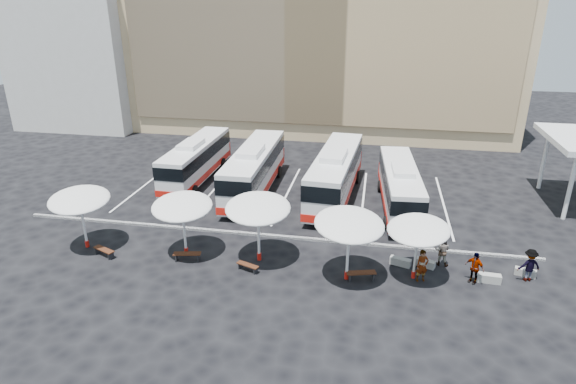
% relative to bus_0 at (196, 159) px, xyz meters
% --- Properties ---
extents(ground, '(120.00, 120.00, 0.00)m').
position_rel_bus_0_xyz_m(ground, '(8.18, -9.81, -1.82)').
color(ground, black).
rests_on(ground, ground).
extents(sandstone_building, '(42.00, 18.25, 29.60)m').
position_rel_bus_0_xyz_m(sandstone_building, '(8.18, 22.06, 10.81)').
color(sandstone_building, tan).
rests_on(sandstone_building, ground).
extents(apartment_block, '(14.00, 14.00, 18.00)m').
position_rel_bus_0_xyz_m(apartment_block, '(-19.82, 18.19, 7.18)').
color(apartment_block, beige).
rests_on(apartment_block, ground).
extents(curb_divider, '(34.00, 0.25, 0.15)m').
position_rel_bus_0_xyz_m(curb_divider, '(8.18, -9.31, -1.74)').
color(curb_divider, black).
rests_on(curb_divider, ground).
extents(bay_lines, '(24.15, 12.00, 0.01)m').
position_rel_bus_0_xyz_m(bay_lines, '(8.18, -1.81, -1.81)').
color(bay_lines, white).
rests_on(bay_lines, ground).
extents(bus_0, '(2.72, 11.25, 3.56)m').
position_rel_bus_0_xyz_m(bus_0, '(0.00, 0.00, 0.00)').
color(bus_0, silver).
rests_on(bus_0, ground).
extents(bus_1, '(3.00, 12.27, 3.88)m').
position_rel_bus_0_xyz_m(bus_1, '(5.53, -1.81, 0.16)').
color(bus_1, silver).
rests_on(bus_1, ground).
extents(bus_2, '(3.50, 12.58, 3.95)m').
position_rel_bus_0_xyz_m(bus_2, '(11.95, -1.85, 0.20)').
color(bus_2, silver).
rests_on(bus_2, ground).
extents(bus_3, '(3.13, 11.12, 3.49)m').
position_rel_bus_0_xyz_m(bus_3, '(16.75, -3.05, -0.04)').
color(bus_3, silver).
rests_on(bus_3, ground).
extents(sunshade_0, '(4.77, 4.79, 3.75)m').
position_rel_bus_0_xyz_m(sunshade_0, '(-2.48, -12.77, 1.36)').
color(sunshade_0, silver).
rests_on(sunshade_0, ground).
extents(sunshade_1, '(4.36, 4.40, 3.72)m').
position_rel_bus_0_xyz_m(sunshade_1, '(3.95, -12.48, 1.34)').
color(sunshade_1, silver).
rests_on(sunshade_1, ground).
extents(sunshade_2, '(4.41, 4.45, 3.94)m').
position_rel_bus_0_xyz_m(sunshade_2, '(8.48, -12.33, 1.53)').
color(sunshade_2, silver).
rests_on(sunshade_2, ground).
extents(sunshade_3, '(4.91, 4.94, 3.92)m').
position_rel_bus_0_xyz_m(sunshade_3, '(13.73, -13.45, 1.52)').
color(sunshade_3, silver).
rests_on(sunshade_3, ground).
extents(sunshade_4, '(4.40, 4.42, 3.50)m').
position_rel_bus_0_xyz_m(sunshade_4, '(17.38, -12.67, 1.15)').
color(sunshade_4, silver).
rests_on(sunshade_4, ground).
extents(wood_bench_0, '(1.57, 0.98, 0.47)m').
position_rel_bus_0_xyz_m(wood_bench_0, '(-0.81, -13.63, -1.46)').
color(wood_bench_0, '#32170B').
rests_on(wood_bench_0, ground).
extents(wood_bench_1, '(1.67, 0.75, 0.50)m').
position_rel_bus_0_xyz_m(wood_bench_1, '(4.32, -13.22, -1.44)').
color(wood_bench_1, '#32170B').
rests_on(wood_bench_1, ground).
extents(wood_bench_2, '(1.40, 0.82, 0.42)m').
position_rel_bus_0_xyz_m(wood_bench_2, '(8.14, -13.68, -1.50)').
color(wood_bench_2, '#32170B').
rests_on(wood_bench_2, ground).
extents(wood_bench_3, '(1.68, 0.84, 0.50)m').
position_rel_bus_0_xyz_m(wood_bench_3, '(14.52, -13.44, -1.44)').
color(wood_bench_3, '#32170B').
rests_on(wood_bench_3, ground).
extents(conc_bench_0, '(1.26, 0.75, 0.45)m').
position_rel_bus_0_xyz_m(conc_bench_0, '(16.70, -11.41, -1.59)').
color(conc_bench_0, gray).
rests_on(conc_bench_0, ground).
extents(conc_bench_1, '(1.23, 0.84, 0.44)m').
position_rel_bus_0_xyz_m(conc_bench_1, '(18.09, -11.30, -1.60)').
color(conc_bench_1, gray).
rests_on(conc_bench_1, ground).
extents(conc_bench_2, '(1.30, 0.50, 0.48)m').
position_rel_bus_0_xyz_m(conc_bench_2, '(21.40, -12.35, -1.58)').
color(conc_bench_2, gray).
rests_on(conc_bench_2, ground).
extents(conc_bench_3, '(1.17, 0.67, 0.42)m').
position_rel_bus_0_xyz_m(conc_bench_3, '(23.55, -11.30, -1.61)').
color(conc_bench_3, gray).
rests_on(conc_bench_3, ground).
extents(passenger_0, '(0.79, 0.65, 1.87)m').
position_rel_bus_0_xyz_m(passenger_0, '(17.77, -12.88, -0.88)').
color(passenger_0, black).
rests_on(passenger_0, ground).
extents(passenger_1, '(1.04, 0.90, 1.85)m').
position_rel_bus_0_xyz_m(passenger_1, '(19.02, -10.93, -0.89)').
color(passenger_1, black).
rests_on(passenger_1, ground).
extents(passenger_2, '(1.13, 1.01, 1.84)m').
position_rel_bus_0_xyz_m(passenger_2, '(20.54, -12.54, -0.90)').
color(passenger_2, black).
rests_on(passenger_2, ground).
extents(passenger_3, '(1.36, 0.98, 1.90)m').
position_rel_bus_0_xyz_m(passenger_3, '(23.51, -11.77, -0.87)').
color(passenger_3, black).
rests_on(passenger_3, ground).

